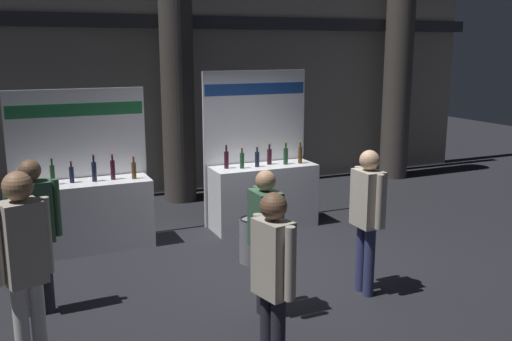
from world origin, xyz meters
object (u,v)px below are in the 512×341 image
(visitor_1, at_px, (34,224))
(visitor_2, at_px, (24,258))
(exhibitor_booth_0, at_px, (85,209))
(trash_bin, at_px, (253,240))
(visitor_3, at_px, (265,232))
(exhibitor_booth_1, at_px, (262,189))
(visitor_0, at_px, (367,209))
(visitor_5, at_px, (273,275))

(visitor_1, bearing_deg, visitor_2, 80.46)
(exhibitor_booth_0, height_order, trash_bin, exhibitor_booth_0)
(exhibitor_booth_0, height_order, visitor_3, exhibitor_booth_0)
(exhibitor_booth_1, xyz_separation_m, visitor_1, (-3.45, -1.84, 0.40))
(visitor_0, relative_size, visitor_1, 1.00)
(visitor_0, distance_m, visitor_5, 2.15)
(visitor_1, relative_size, visitor_2, 0.92)
(visitor_0, relative_size, visitor_5, 1.01)
(exhibitor_booth_0, bearing_deg, visitor_2, -105.07)
(exhibitor_booth_1, xyz_separation_m, visitor_5, (-1.72, -4.02, 0.37))
(exhibitor_booth_1, distance_m, trash_bin, 1.59)
(visitor_0, height_order, visitor_5, visitor_0)
(trash_bin, height_order, visitor_3, visitor_3)
(visitor_0, height_order, visitor_1, visitor_0)
(visitor_1, bearing_deg, visitor_0, 161.15)
(visitor_3, bearing_deg, exhibitor_booth_1, 154.97)
(exhibitor_booth_0, xyz_separation_m, visitor_1, (-0.73, -1.91, 0.43))
(visitor_5, bearing_deg, visitor_1, 25.18)
(trash_bin, relative_size, visitor_5, 0.36)
(exhibitor_booth_0, height_order, visitor_1, exhibitor_booth_0)
(visitor_2, height_order, visitor_3, visitor_2)
(exhibitor_booth_1, xyz_separation_m, visitor_3, (-1.26, -2.85, 0.33))
(exhibitor_booth_1, xyz_separation_m, visitor_2, (-3.58, -3.12, 0.49))
(visitor_0, distance_m, visitor_3, 1.31)
(visitor_0, relative_size, visitor_2, 0.92)
(exhibitor_booth_0, height_order, exhibitor_booth_1, exhibitor_booth_1)
(exhibitor_booth_1, bearing_deg, exhibitor_booth_0, 178.44)
(exhibitor_booth_1, relative_size, visitor_2, 1.33)
(visitor_1, xyz_separation_m, visitor_5, (1.73, -2.18, -0.02))
(visitor_0, height_order, visitor_3, visitor_0)
(visitor_0, bearing_deg, visitor_5, 125.83)
(trash_bin, distance_m, visitor_0, 1.78)
(visitor_0, xyz_separation_m, visitor_2, (-3.63, -0.33, 0.09))
(visitor_2, distance_m, visitor_5, 2.07)
(visitor_2, xyz_separation_m, visitor_5, (1.86, -0.90, -0.12))
(visitor_3, distance_m, visitor_5, 1.26)
(exhibitor_booth_0, xyz_separation_m, visitor_3, (1.46, -2.93, 0.36))
(visitor_1, relative_size, visitor_3, 1.06)
(exhibitor_booth_1, distance_m, visitor_5, 4.39)
(exhibitor_booth_1, distance_m, visitor_2, 4.78)
(exhibitor_booth_0, xyz_separation_m, trash_bin, (1.96, -1.44, -0.28))
(visitor_3, height_order, visitor_5, visitor_5)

